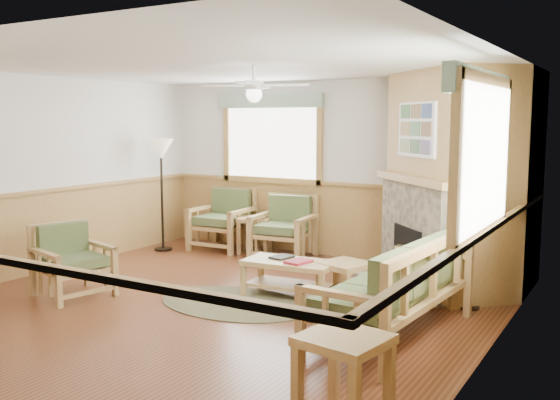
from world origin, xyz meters
The scene contains 23 objects.
floor centered at (0.00, 0.00, -0.01)m, with size 6.00×6.00×0.01m, color brown.
ceiling centered at (0.00, 0.00, 2.70)m, with size 6.00×6.00×0.01m, color white.
wall_back centered at (0.00, 3.00, 1.35)m, with size 6.00×0.02×2.70m, color silver.
wall_left centered at (-3.00, 0.00, 1.35)m, with size 0.02×6.00×2.70m, color silver.
wall_right centered at (3.00, 0.00, 1.35)m, with size 0.02×6.00×2.70m, color silver.
wainscot centered at (0.00, 0.00, 0.55)m, with size 6.00×6.00×1.10m, color #A98145, non-canonical shape.
fireplace centered at (2.05, 2.05, 1.35)m, with size 2.20×2.20×2.70m, color #A98145, non-canonical shape.
window_back centered at (-1.10, 2.96, 2.53)m, with size 1.90×0.16×1.50m, color white, non-canonical shape.
window_right centered at (2.96, -0.20, 2.53)m, with size 0.16×1.90×1.50m, color white, non-canonical shape.
ceiling_fan centered at (0.30, 0.30, 2.66)m, with size 1.24×1.24×0.36m, color white, non-canonical shape.
sofa centered at (2.11, -0.03, 0.49)m, with size 0.88×2.14×0.98m, color tan, non-canonical shape.
armchair_back_left centered at (-1.80, 2.55, 0.49)m, with size 0.87×0.87×0.97m, color tan, non-canonical shape.
armchair_back_right centered at (-0.58, 2.45, 0.47)m, with size 0.84×0.84×0.95m, color tan, non-canonical shape.
armchair_left centered at (-1.68, -0.63, 0.43)m, with size 0.77×0.77×0.86m, color tan, non-canonical shape.
coffee_table centered at (0.54, 0.68, 0.22)m, with size 1.09×0.54×0.43m, color tan, non-canonical shape.
end_table_chairs centered at (-1.16, 2.55, 0.29)m, with size 0.51×0.49×0.57m, color tan, non-canonical shape.
end_table_sofa centered at (2.43, -1.85, 0.31)m, with size 0.56×0.53×0.62m, color tan, non-canonical shape.
footstool centered at (1.17, 0.91, 0.22)m, with size 0.51×0.51×0.44m, color tan, non-canonical shape.
braided_rug centered at (0.16, 0.09, 0.01)m, with size 1.88×1.88×0.01m, color brown.
floor_lamp_left centered at (-2.55, 1.95, 0.91)m, with size 0.41×0.41×1.81m, color black, non-canonical shape.
floor_lamp_right centered at (2.52, 1.28, 0.74)m, with size 0.34×0.34×1.47m, color black, non-canonical shape.
book_red centered at (0.69, 0.63, 0.46)m, with size 0.22×0.30×0.03m, color maroon.
book_dark centered at (0.39, 0.75, 0.46)m, with size 0.20×0.27×0.03m, color black.
Camera 1 is at (4.16, -5.62, 2.09)m, focal length 40.00 mm.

